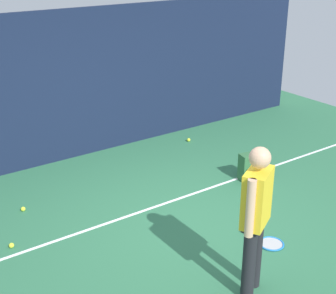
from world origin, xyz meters
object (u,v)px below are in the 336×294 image
tennis_ball_by_fence (11,245)px  tennis_ball_far_left (23,209)px  tennis_racket (269,243)px  tennis_ball_near_player (189,140)px  tennis_player (256,214)px  backpack (249,168)px

tennis_ball_by_fence → tennis_ball_far_left: 0.92m
tennis_racket → tennis_ball_near_player: bearing=145.3°
tennis_player → tennis_ball_far_left: (-1.40, 3.12, -0.93)m
tennis_ball_near_player → tennis_ball_far_left: same height
tennis_racket → tennis_ball_near_player: size_ratio=9.65×
backpack → tennis_ball_far_left: bearing=173.2°
backpack → tennis_ball_far_left: (-3.31, 1.12, -0.18)m
tennis_racket → tennis_player: bearing=-71.9°
tennis_ball_near_player → tennis_ball_far_left: (-3.53, -0.76, 0.00)m
tennis_ball_near_player → backpack: bearing=-96.7°
tennis_ball_near_player → tennis_ball_by_fence: 4.27m
tennis_player → tennis_ball_near_player: (2.13, 3.88, -0.93)m
backpack → tennis_ball_by_fence: 3.78m
backpack → tennis_ball_near_player: 1.89m
tennis_ball_by_fence → tennis_ball_far_left: size_ratio=1.00×
tennis_racket → tennis_ball_near_player: 3.59m
backpack → tennis_ball_near_player: backpack is taller
tennis_player → backpack: size_ratio=3.86×
tennis_player → tennis_racket: tennis_player is taller
tennis_ball_far_left → tennis_player: bearing=-65.8°
backpack → tennis_ball_near_player: (0.22, 1.87, -0.18)m
backpack → tennis_racket: bearing=-113.9°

